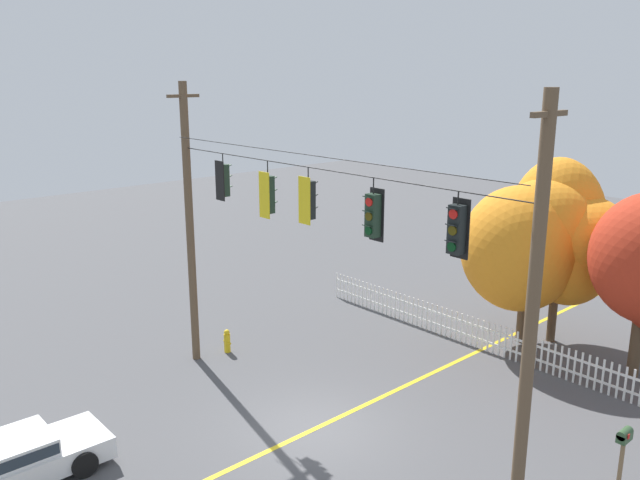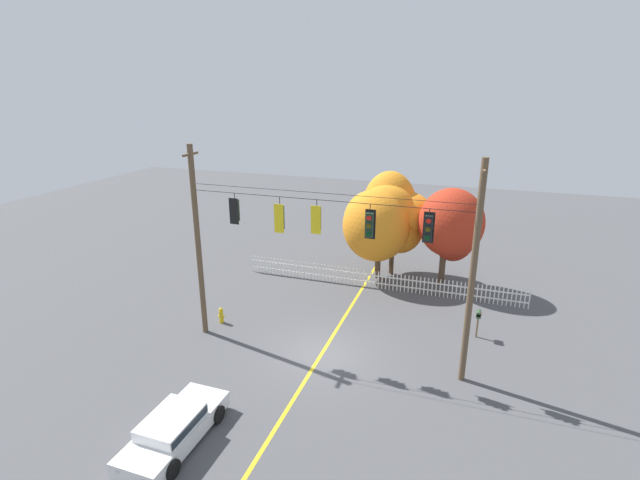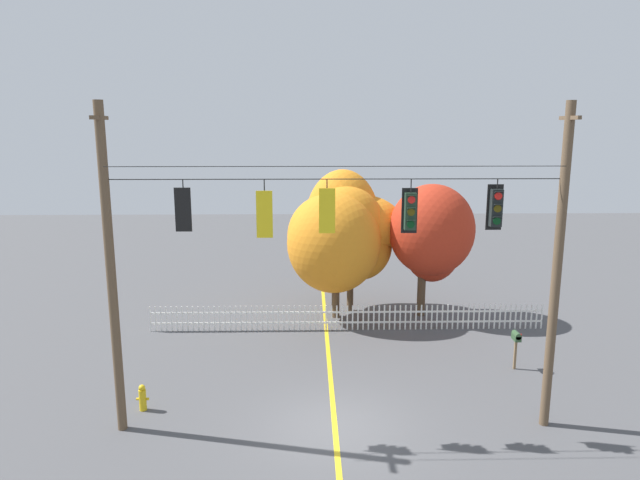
{
  "view_description": "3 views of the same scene",
  "coord_description": "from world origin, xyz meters",
  "px_view_note": "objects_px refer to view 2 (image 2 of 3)",
  "views": [
    {
      "loc": [
        11.9,
        -10.52,
        9.43
      ],
      "look_at": [
        -0.84,
        0.94,
        5.01
      ],
      "focal_mm": 36.44,
      "sensor_mm": 36.0,
      "label": 1
    },
    {
      "loc": [
        5.94,
        -17.68,
        11.65
      ],
      "look_at": [
        -0.55,
        1.3,
        4.97
      ],
      "focal_mm": 26.33,
      "sensor_mm": 36.0,
      "label": 2
    },
    {
      "loc": [
        -0.73,
        -14.89,
        8.54
      ],
      "look_at": [
        -0.41,
        0.96,
        5.32
      ],
      "focal_mm": 31.62,
      "sensor_mm": 36.0,
      "label": 3
    }
  ],
  "objects_px": {
    "autumn_maple_mid": "(396,215)",
    "fire_hydrant": "(221,315)",
    "traffic_signal_eastbound_side": "(280,218)",
    "autumn_maple_near_fence": "(378,221)",
    "autumn_oak_far_east": "(452,226)",
    "traffic_signal_westbound_side": "(428,228)",
    "roadside_mailbox": "(478,316)",
    "traffic_signal_northbound_primary": "(235,211)",
    "traffic_signal_northbound_secondary": "(317,219)",
    "parked_car": "(174,428)",
    "traffic_signal_southbound_primary": "(370,225)"
  },
  "relations": [
    {
      "from": "traffic_signal_eastbound_side",
      "to": "autumn_maple_near_fence",
      "type": "distance_m",
      "value": 9.98
    },
    {
      "from": "traffic_signal_northbound_primary",
      "to": "traffic_signal_southbound_primary",
      "type": "relative_size",
      "value": 0.92
    },
    {
      "from": "fire_hydrant",
      "to": "autumn_maple_near_fence",
      "type": "bearing_deg",
      "value": 53.11
    },
    {
      "from": "autumn_maple_near_fence",
      "to": "autumn_maple_mid",
      "type": "xyz_separation_m",
      "value": [
        0.88,
        1.19,
        0.17
      ]
    },
    {
      "from": "autumn_maple_mid",
      "to": "roadside_mailbox",
      "type": "bearing_deg",
      "value": -51.77
    },
    {
      "from": "roadside_mailbox",
      "to": "traffic_signal_westbound_side",
      "type": "bearing_deg",
      "value": -121.3
    },
    {
      "from": "traffic_signal_southbound_primary",
      "to": "traffic_signal_northbound_secondary",
      "type": "bearing_deg",
      "value": -179.5
    },
    {
      "from": "traffic_signal_westbound_side",
      "to": "fire_hydrant",
      "type": "relative_size",
      "value": 1.69
    },
    {
      "from": "parked_car",
      "to": "fire_hydrant",
      "type": "xyz_separation_m",
      "value": [
        -2.87,
        8.02,
        -0.2
      ]
    },
    {
      "from": "traffic_signal_northbound_secondary",
      "to": "roadside_mailbox",
      "type": "height_order",
      "value": "traffic_signal_northbound_secondary"
    },
    {
      "from": "autumn_maple_near_fence",
      "to": "parked_car",
      "type": "height_order",
      "value": "autumn_maple_near_fence"
    },
    {
      "from": "autumn_maple_mid",
      "to": "autumn_oak_far_east",
      "type": "bearing_deg",
      "value": -15.69
    },
    {
      "from": "traffic_signal_eastbound_side",
      "to": "roadside_mailbox",
      "type": "bearing_deg",
      "value": 24.1
    },
    {
      "from": "traffic_signal_southbound_primary",
      "to": "autumn_maple_near_fence",
      "type": "bearing_deg",
      "value": 99.64
    },
    {
      "from": "autumn_maple_mid",
      "to": "fire_hydrant",
      "type": "distance_m",
      "value": 12.36
    },
    {
      "from": "autumn_oak_far_east",
      "to": "parked_car",
      "type": "xyz_separation_m",
      "value": [
        -7.71,
        -16.53,
        -3.21
      ]
    },
    {
      "from": "traffic_signal_northbound_primary",
      "to": "traffic_signal_northbound_secondary",
      "type": "distance_m",
      "value": 3.8
    },
    {
      "from": "traffic_signal_westbound_side",
      "to": "autumn_maple_near_fence",
      "type": "relative_size",
      "value": 0.24
    },
    {
      "from": "traffic_signal_eastbound_side",
      "to": "autumn_maple_near_fence",
      "type": "bearing_deg",
      "value": 76.18
    },
    {
      "from": "traffic_signal_northbound_primary",
      "to": "parked_car",
      "type": "distance_m",
      "value": 9.09
    },
    {
      "from": "traffic_signal_northbound_primary",
      "to": "autumn_oak_far_east",
      "type": "height_order",
      "value": "traffic_signal_northbound_primary"
    },
    {
      "from": "fire_hydrant",
      "to": "traffic_signal_westbound_side",
      "type": "bearing_deg",
      "value": -6.0
    },
    {
      "from": "traffic_signal_northbound_secondary",
      "to": "autumn_maple_near_fence",
      "type": "xyz_separation_m",
      "value": [
        0.65,
        9.38,
        -2.59
      ]
    },
    {
      "from": "autumn_maple_mid",
      "to": "parked_car",
      "type": "height_order",
      "value": "autumn_maple_mid"
    },
    {
      "from": "traffic_signal_southbound_primary",
      "to": "roadside_mailbox",
      "type": "relative_size",
      "value": 1.06
    },
    {
      "from": "traffic_signal_eastbound_side",
      "to": "autumn_maple_mid",
      "type": "bearing_deg",
      "value": 73.21
    },
    {
      "from": "autumn_maple_near_fence",
      "to": "roadside_mailbox",
      "type": "xyz_separation_m",
      "value": [
        6.2,
        -5.57,
        -2.6
      ]
    },
    {
      "from": "autumn_maple_mid",
      "to": "parked_car",
      "type": "xyz_separation_m",
      "value": [
        -4.24,
        -17.5,
        -3.31
      ]
    },
    {
      "from": "traffic_signal_westbound_side",
      "to": "autumn_oak_far_east",
      "type": "relative_size",
      "value": 0.23
    },
    {
      "from": "autumn_maple_near_fence",
      "to": "parked_car",
      "type": "bearing_deg",
      "value": -101.64
    },
    {
      "from": "autumn_oak_far_east",
      "to": "fire_hydrant",
      "type": "distance_m",
      "value": 13.99
    },
    {
      "from": "autumn_maple_near_fence",
      "to": "autumn_oak_far_east",
      "type": "relative_size",
      "value": 0.98
    },
    {
      "from": "traffic_signal_eastbound_side",
      "to": "fire_hydrant",
      "type": "relative_size",
      "value": 1.86
    },
    {
      "from": "traffic_signal_northbound_primary",
      "to": "autumn_maple_near_fence",
      "type": "bearing_deg",
      "value": 64.63
    },
    {
      "from": "traffic_signal_eastbound_side",
      "to": "autumn_maple_near_fence",
      "type": "xyz_separation_m",
      "value": [
        2.31,
        9.38,
        -2.5
      ]
    },
    {
      "from": "autumn_maple_near_fence",
      "to": "fire_hydrant",
      "type": "relative_size",
      "value": 7.17
    },
    {
      "from": "autumn_oak_far_east",
      "to": "fire_hydrant",
      "type": "relative_size",
      "value": 7.3
    },
    {
      "from": "traffic_signal_southbound_primary",
      "to": "autumn_maple_near_fence",
      "type": "relative_size",
      "value": 0.25
    },
    {
      "from": "traffic_signal_northbound_secondary",
      "to": "parked_car",
      "type": "relative_size",
      "value": 0.33
    },
    {
      "from": "traffic_signal_southbound_primary",
      "to": "roadside_mailbox",
      "type": "distance_m",
      "value": 7.89
    },
    {
      "from": "traffic_signal_northbound_secondary",
      "to": "fire_hydrant",
      "type": "relative_size",
      "value": 1.72
    },
    {
      "from": "autumn_maple_near_fence",
      "to": "traffic_signal_northbound_primary",
      "type": "bearing_deg",
      "value": -115.37
    },
    {
      "from": "traffic_signal_northbound_primary",
      "to": "autumn_oak_far_east",
      "type": "bearing_deg",
      "value": 47.48
    },
    {
      "from": "traffic_signal_westbound_side",
      "to": "parked_car",
      "type": "distance_m",
      "value": 11.6
    },
    {
      "from": "traffic_signal_eastbound_side",
      "to": "traffic_signal_northbound_secondary",
      "type": "distance_m",
      "value": 1.66
    },
    {
      "from": "traffic_signal_southbound_primary",
      "to": "roadside_mailbox",
      "type": "xyz_separation_m",
      "value": [
        4.61,
        3.79,
        -5.15
      ]
    },
    {
      "from": "traffic_signal_westbound_side",
      "to": "autumn_maple_near_fence",
      "type": "xyz_separation_m",
      "value": [
        -3.9,
        9.36,
        -2.64
      ]
    },
    {
      "from": "traffic_signal_northbound_secondary",
      "to": "parked_car",
      "type": "height_order",
      "value": "traffic_signal_northbound_secondary"
    },
    {
      "from": "traffic_signal_southbound_primary",
      "to": "autumn_maple_near_fence",
      "type": "xyz_separation_m",
      "value": [
        -1.59,
        9.36,
        -2.55
      ]
    },
    {
      "from": "traffic_signal_westbound_side",
      "to": "autumn_maple_near_fence",
      "type": "bearing_deg",
      "value": 112.62
    }
  ]
}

